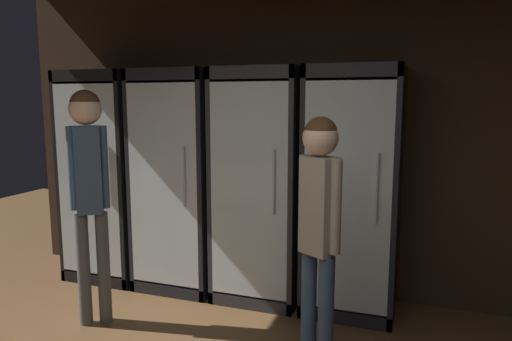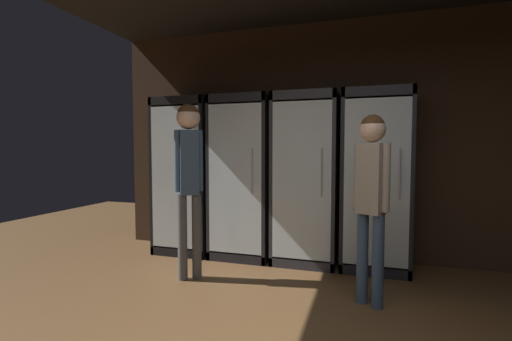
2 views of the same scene
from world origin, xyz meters
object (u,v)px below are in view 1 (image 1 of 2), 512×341
Objects in this scene: cooler_far_left at (110,178)px; cooler_center at (262,188)px; cooler_right at (353,195)px; shopper_far at (89,173)px; cooler_left at (181,183)px; shopper_near at (319,214)px.

cooler_far_left is 1.00× the size of cooler_center.
cooler_right reaches higher than shopper_far.
cooler_right is (1.51, 0.00, -0.01)m from cooler_left.
cooler_far_left is 2.43m from shopper_near.
shopper_far is (-1.77, -0.90, 0.21)m from cooler_right.
cooler_left reaches higher than shopper_far.
cooler_far_left reaches higher than shopper_near.
shopper_far is (0.49, -0.90, 0.20)m from cooler_far_left.
cooler_far_left is 0.76m from cooler_left.
cooler_right reaches higher than shopper_near.
cooler_center reaches higher than shopper_near.
shopper_near is (1.45, -1.00, 0.07)m from cooler_left.
cooler_far_left and cooler_left have the same top height.
cooler_left and cooler_right have the same top height.
shopper_near is at bearing -93.17° from cooler_right.
cooler_far_left is 1.11× the size of shopper_far.
cooler_left is 1.00× the size of cooler_center.
cooler_left is at bearing 179.91° from cooler_center.
cooler_right is 2.00m from shopper_far.
cooler_far_left is 1.51m from cooler_center.
cooler_far_left is 2.26m from cooler_right.
cooler_left is 1.77m from shopper_near.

